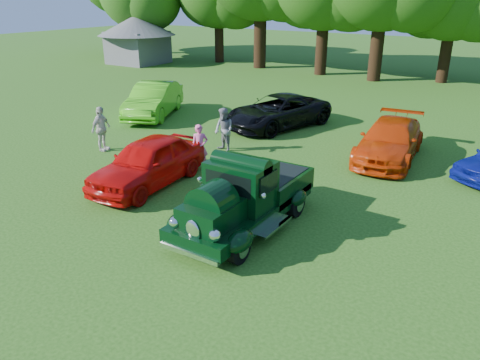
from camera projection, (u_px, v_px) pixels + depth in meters
The scene contains 10 objects.
ground at pixel (181, 222), 12.36m from camera, with size 120.00×120.00×0.00m, color #214B11.
hero_pickup at pixel (245, 198), 11.85m from camera, with size 2.19×4.70×1.83m.
red_convertible at pixel (148, 162), 14.50m from camera, with size 1.76×4.38×1.49m, color red.
back_car_lime at pixel (154, 100), 22.60m from camera, with size 1.68×4.83×1.59m, color #3FAD17.
back_car_black at pixel (278, 111), 20.77m from camera, with size 2.36×5.11×1.42m, color black.
back_car_orange at pixel (390, 140), 16.79m from camera, with size 1.93×4.75×1.38m, color #BF3106.
spectator_pink at pixel (200, 147), 15.83m from camera, with size 0.56×0.37×1.54m, color pink.
spectator_grey at pixel (224, 130), 17.54m from camera, with size 0.81×0.63×1.66m, color gray.
spectator_white at pixel (101, 129), 17.61m from camera, with size 1.00×0.42×1.70m, color beige.
gazebo at pixel (137, 34), 38.90m from camera, with size 6.40×6.40×3.90m.
Camera 1 is at (7.31, -8.42, 5.65)m, focal length 35.00 mm.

